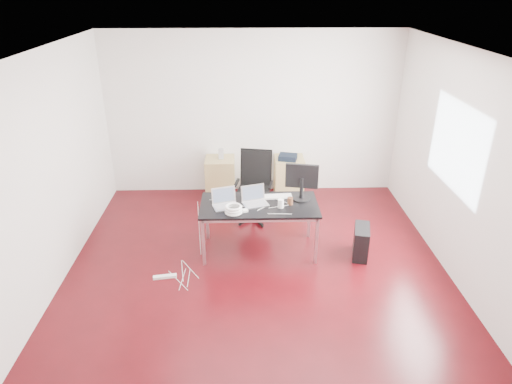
{
  "coord_description": "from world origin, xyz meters",
  "views": [
    {
      "loc": [
        -0.16,
        -5.12,
        3.51
      ],
      "look_at": [
        0.0,
        0.55,
        0.85
      ],
      "focal_mm": 32.0,
      "sensor_mm": 36.0,
      "label": 1
    }
  ],
  "objects_px": {
    "filing_cabinet_left": "(220,177)",
    "filing_cabinet_right": "(289,177)",
    "pc_tower": "(361,242)",
    "desk": "(259,208)",
    "office_chair": "(255,183)"
  },
  "relations": [
    {
      "from": "desk",
      "to": "pc_tower",
      "type": "bearing_deg",
      "value": -7.38
    },
    {
      "from": "desk",
      "to": "filing_cabinet_right",
      "type": "distance_m",
      "value": 1.93
    },
    {
      "from": "desk",
      "to": "filing_cabinet_left",
      "type": "height_order",
      "value": "desk"
    },
    {
      "from": "desk",
      "to": "filing_cabinet_left",
      "type": "bearing_deg",
      "value": 108.83
    },
    {
      "from": "filing_cabinet_left",
      "to": "filing_cabinet_right",
      "type": "height_order",
      "value": "same"
    },
    {
      "from": "office_chair",
      "to": "filing_cabinet_right",
      "type": "bearing_deg",
      "value": 63.21
    },
    {
      "from": "office_chair",
      "to": "desk",
      "type": "bearing_deg",
      "value": -76.96
    },
    {
      "from": "filing_cabinet_left",
      "to": "filing_cabinet_right",
      "type": "bearing_deg",
      "value": 0.0
    },
    {
      "from": "filing_cabinet_right",
      "to": "desk",
      "type": "bearing_deg",
      "value": -107.86
    },
    {
      "from": "filing_cabinet_left",
      "to": "pc_tower",
      "type": "relative_size",
      "value": 1.56
    },
    {
      "from": "office_chair",
      "to": "filing_cabinet_left",
      "type": "height_order",
      "value": "office_chair"
    },
    {
      "from": "desk",
      "to": "filing_cabinet_right",
      "type": "bearing_deg",
      "value": 72.14
    },
    {
      "from": "filing_cabinet_right",
      "to": "pc_tower",
      "type": "distance_m",
      "value": 2.16
    },
    {
      "from": "desk",
      "to": "pc_tower",
      "type": "relative_size",
      "value": 3.56
    },
    {
      "from": "filing_cabinet_right",
      "to": "pc_tower",
      "type": "relative_size",
      "value": 1.56
    }
  ]
}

